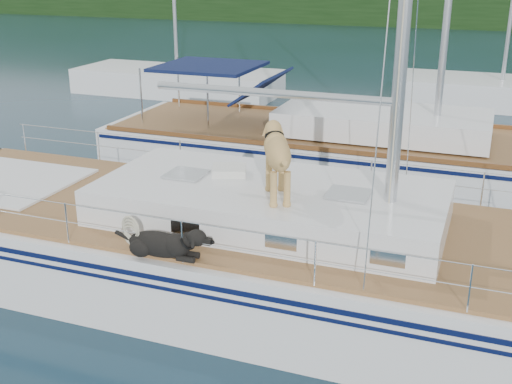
% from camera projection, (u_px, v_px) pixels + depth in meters
% --- Properties ---
extents(ground, '(120.00, 120.00, 0.00)m').
position_uv_depth(ground, '(223.00, 284.00, 10.51)').
color(ground, black).
rests_on(ground, ground).
extents(shore_bank, '(92.00, 1.00, 1.20)m').
position_uv_depth(shore_bank, '(453.00, 18.00, 50.95)').
color(shore_bank, '#595147').
rests_on(shore_bank, ground).
extents(main_sailboat, '(12.00, 3.80, 14.01)m').
position_uv_depth(main_sailboat, '(228.00, 247.00, 10.24)').
color(main_sailboat, silver).
rests_on(main_sailboat, ground).
extents(neighbor_sailboat, '(11.00, 3.50, 13.30)m').
position_uv_depth(neighbor_sailboat, '(336.00, 152.00, 15.51)').
color(neighbor_sailboat, silver).
rests_on(neighbor_sailboat, ground).
extents(bg_boat_west, '(8.00, 3.00, 11.65)m').
position_uv_depth(bg_boat_west, '(178.00, 82.00, 25.32)').
color(bg_boat_west, silver).
rests_on(bg_boat_west, ground).
extents(bg_boat_center, '(7.20, 3.00, 11.65)m').
position_uv_depth(bg_boat_center, '(501.00, 94.00, 23.11)').
color(bg_boat_center, silver).
rests_on(bg_boat_center, ground).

